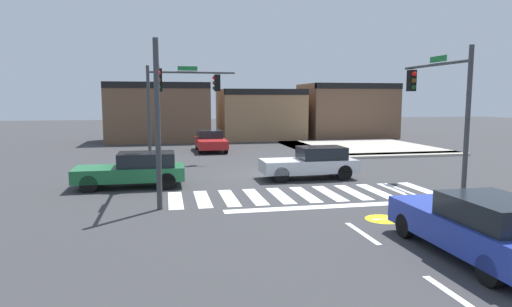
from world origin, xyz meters
TOP-DOWN VIEW (x-y plane):
  - ground_plane at (0.00, 0.00)m, footprint 120.00×120.00m
  - crosswalk_near at (-0.00, -4.50)m, footprint 10.28×2.83m
  - lane_markings at (1.16, -11.43)m, footprint 6.80×18.75m
  - bike_detector_marking at (1.24, -8.33)m, footprint 1.10×1.10m
  - curb_corner_northeast at (8.49, 9.42)m, footprint 10.00×10.60m
  - storefront_row at (3.18, 19.00)m, footprint 25.68×6.74m
  - traffic_signal_northwest at (-4.29, 5.08)m, footprint 4.95×0.32m
  - traffic_signal_southeast at (5.78, -4.18)m, footprint 0.32×4.53m
  - traffic_signal_southwest at (-5.42, -3.74)m, footprint 0.32×5.21m
  - car_silver at (1.34, -1.29)m, footprint 4.29×1.70m
  - car_red at (-2.09, 10.47)m, footprint 1.94×4.26m
  - car_green at (-6.45, -1.71)m, footprint 4.39×1.80m
  - car_blue at (1.74, -11.78)m, footprint 1.80×4.59m

SIDE VIEW (x-z plane):
  - ground_plane at x=0.00m, z-range 0.00..0.00m
  - bike_detector_marking at x=1.24m, z-range 0.00..0.01m
  - lane_markings at x=1.16m, z-range 0.00..0.01m
  - crosswalk_near at x=0.00m, z-range 0.00..0.01m
  - curb_corner_northeast at x=8.49m, z-range 0.00..0.15m
  - car_red at x=-2.09m, z-range 0.00..1.41m
  - car_silver at x=1.34m, z-range 0.01..1.46m
  - car_green at x=-6.45m, z-range 0.02..1.45m
  - car_blue at x=1.74m, z-range 0.00..1.51m
  - storefront_row at x=3.18m, z-range -0.07..4.94m
  - traffic_signal_southeast at x=5.78m, z-range 0.99..6.56m
  - traffic_signal_southwest at x=-5.42m, z-range 1.00..6.55m
  - traffic_signal_northwest at x=-4.29m, z-range 1.09..6.55m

